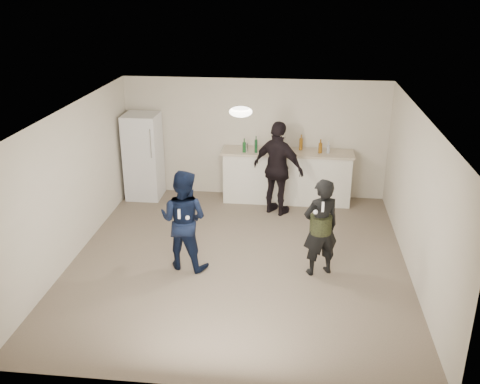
# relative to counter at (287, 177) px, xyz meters

# --- Properties ---
(floor) EXTENTS (6.00, 6.00, 0.00)m
(floor) POSITION_rel_counter_xyz_m (-0.70, -2.67, -0.53)
(floor) COLOR #6B5B4C
(floor) RESTS_ON ground
(ceiling) EXTENTS (6.00, 6.00, 0.00)m
(ceiling) POSITION_rel_counter_xyz_m (-0.70, -2.67, 1.98)
(ceiling) COLOR silver
(ceiling) RESTS_ON wall_back
(wall_back) EXTENTS (6.00, 0.00, 6.00)m
(wall_back) POSITION_rel_counter_xyz_m (-0.70, 0.33, 0.72)
(wall_back) COLOR beige
(wall_back) RESTS_ON floor
(wall_front) EXTENTS (6.00, 0.00, 6.00)m
(wall_front) POSITION_rel_counter_xyz_m (-0.70, -5.67, 0.72)
(wall_front) COLOR beige
(wall_front) RESTS_ON floor
(wall_left) EXTENTS (0.00, 6.00, 6.00)m
(wall_left) POSITION_rel_counter_xyz_m (-3.45, -2.67, 0.72)
(wall_left) COLOR beige
(wall_left) RESTS_ON floor
(wall_right) EXTENTS (0.00, 6.00, 6.00)m
(wall_right) POSITION_rel_counter_xyz_m (2.05, -2.67, 0.72)
(wall_right) COLOR beige
(wall_right) RESTS_ON floor
(counter) EXTENTS (2.60, 0.56, 1.05)m
(counter) POSITION_rel_counter_xyz_m (0.00, 0.00, 0.00)
(counter) COLOR silver
(counter) RESTS_ON floor
(counter_top) EXTENTS (2.68, 0.64, 0.04)m
(counter_top) POSITION_rel_counter_xyz_m (0.00, 0.00, 0.55)
(counter_top) COLOR #C6B19A
(counter_top) RESTS_ON counter
(fridge) EXTENTS (0.70, 0.70, 1.80)m
(fridge) POSITION_rel_counter_xyz_m (-3.01, -0.07, 0.38)
(fridge) COLOR white
(fridge) RESTS_ON floor
(fridge_handle) EXTENTS (0.02, 0.02, 0.60)m
(fridge_handle) POSITION_rel_counter_xyz_m (-2.73, -0.44, 0.78)
(fridge_handle) COLOR silver
(fridge_handle) RESTS_ON fridge
(ceiling_dome) EXTENTS (0.36, 0.36, 0.16)m
(ceiling_dome) POSITION_rel_counter_xyz_m (-0.70, -2.37, 1.93)
(ceiling_dome) COLOR white
(ceiling_dome) RESTS_ON ceiling
(shaker) EXTENTS (0.08, 0.08, 0.17)m
(shaker) POSITION_rel_counter_xyz_m (-0.85, -0.06, 0.65)
(shaker) COLOR silver
(shaker) RESTS_ON counter_top
(man) EXTENTS (0.92, 0.79, 1.65)m
(man) POSITION_rel_counter_xyz_m (-1.55, -2.94, 0.30)
(man) COLOR #0F1D40
(man) RESTS_ON floor
(woman) EXTENTS (0.68, 0.58, 1.59)m
(woman) POSITION_rel_counter_xyz_m (0.60, -2.92, 0.27)
(woman) COLOR black
(woman) RESTS_ON floor
(camo_shorts) EXTENTS (0.34, 0.34, 0.28)m
(camo_shorts) POSITION_rel_counter_xyz_m (0.60, -2.92, 0.32)
(camo_shorts) COLOR #2E3618
(camo_shorts) RESTS_ON woman
(spectator) EXTENTS (1.18, 0.93, 1.87)m
(spectator) POSITION_rel_counter_xyz_m (-0.16, -0.65, 0.41)
(spectator) COLOR black
(spectator) RESTS_ON floor
(remote_man) EXTENTS (0.04, 0.04, 0.15)m
(remote_man) POSITION_rel_counter_xyz_m (-1.55, -3.22, 0.53)
(remote_man) COLOR white
(remote_man) RESTS_ON man
(nunchuk_man) EXTENTS (0.07, 0.07, 0.07)m
(nunchuk_man) POSITION_rel_counter_xyz_m (-1.43, -3.19, 0.45)
(nunchuk_man) COLOR white
(nunchuk_man) RESTS_ON man
(remote_woman) EXTENTS (0.04, 0.04, 0.15)m
(remote_woman) POSITION_rel_counter_xyz_m (0.60, -3.17, 0.72)
(remote_woman) COLOR white
(remote_woman) RESTS_ON woman
(nunchuk_woman) EXTENTS (0.07, 0.07, 0.07)m
(nunchuk_woman) POSITION_rel_counter_xyz_m (0.50, -3.14, 0.62)
(nunchuk_woman) COLOR white
(nunchuk_woman) RESTS_ON woman
(bottle_cluster) EXTENTS (1.76, 0.36, 0.27)m
(bottle_cluster) POSITION_rel_counter_xyz_m (0.04, -0.03, 0.68)
(bottle_cluster) COLOR brown
(bottle_cluster) RESTS_ON counter_top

